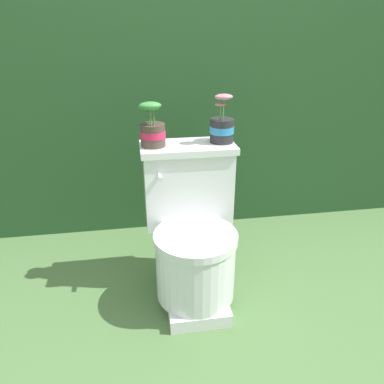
# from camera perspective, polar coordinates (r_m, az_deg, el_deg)

# --- Properties ---
(ground_plane) EXTENTS (12.00, 12.00, 0.00)m
(ground_plane) POSITION_cam_1_polar(r_m,az_deg,el_deg) (1.90, 0.61, -17.01)
(ground_plane) COLOR #4C703D
(hedge_backdrop) EXTENTS (3.81, 0.85, 1.54)m
(hedge_backdrop) POSITION_cam_1_polar(r_m,az_deg,el_deg) (2.70, -3.90, 14.08)
(hedge_backdrop) COLOR #234723
(hedge_backdrop) RESTS_ON ground
(toilet) EXTENTS (0.44, 0.53, 0.74)m
(toilet) POSITION_cam_1_polar(r_m,az_deg,el_deg) (1.79, 0.12, -6.53)
(toilet) COLOR silver
(toilet) RESTS_ON ground
(potted_plant_left) EXTENTS (0.12, 0.12, 0.21)m
(potted_plant_left) POSITION_cam_1_polar(r_m,az_deg,el_deg) (1.70, -6.07, 9.59)
(potted_plant_left) COLOR #47382D
(potted_plant_left) RESTS_ON toilet
(potted_plant_midleft) EXTENTS (0.11, 0.12, 0.23)m
(potted_plant_midleft) POSITION_cam_1_polar(r_m,az_deg,el_deg) (1.76, 4.58, 9.80)
(potted_plant_midleft) COLOR #262628
(potted_plant_midleft) RESTS_ON toilet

